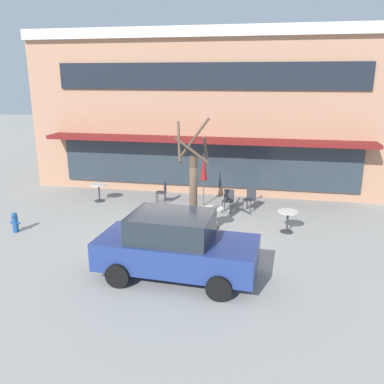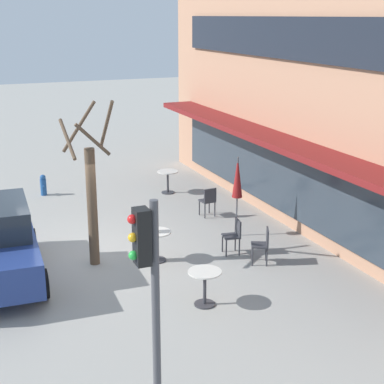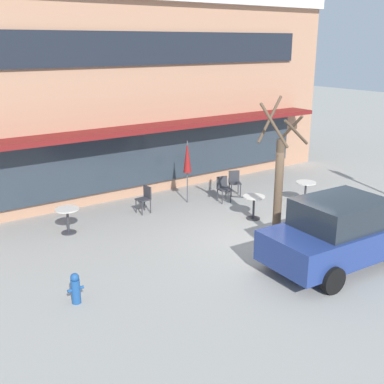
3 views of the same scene
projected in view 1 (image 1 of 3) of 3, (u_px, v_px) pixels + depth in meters
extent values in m
plane|color=#9E9B93|center=(174.00, 246.00, 12.87)|extent=(80.00, 80.00, 0.00)
cube|color=tan|center=(218.00, 107.00, 21.31)|extent=(16.59, 8.00, 7.20)
cube|color=silver|center=(206.00, 31.00, 16.51)|extent=(16.59, 0.24, 0.44)
cube|color=maroon|center=(204.00, 140.00, 17.31)|extent=(14.11, 1.10, 0.16)
cube|color=#1E232D|center=(206.00, 76.00, 17.05)|extent=(13.28, 0.10, 1.10)
cube|color=#2D3842|center=(205.00, 165.00, 18.10)|extent=(13.28, 0.10, 1.90)
cylinder|color=#333338|center=(100.00, 201.00, 17.45)|extent=(0.44, 0.44, 0.03)
cylinder|color=#333338|center=(99.00, 193.00, 17.35)|extent=(0.07, 0.07, 0.70)
cylinder|color=silver|center=(99.00, 184.00, 17.25)|extent=(0.70, 0.70, 0.03)
cylinder|color=#333338|center=(287.00, 232.00, 13.99)|extent=(0.44, 0.44, 0.03)
cylinder|color=#333338|center=(287.00, 222.00, 13.89)|extent=(0.07, 0.07, 0.70)
cylinder|color=silver|center=(288.00, 212.00, 13.79)|extent=(0.70, 0.70, 0.03)
cylinder|color=#333338|center=(213.00, 228.00, 14.34)|extent=(0.44, 0.44, 0.03)
cylinder|color=#333338|center=(213.00, 218.00, 14.24)|extent=(0.07, 0.07, 0.70)
cylinder|color=silver|center=(213.00, 208.00, 14.14)|extent=(0.70, 0.70, 0.03)
cylinder|color=#4C4C51|center=(204.00, 180.00, 16.60)|extent=(0.04, 0.04, 2.20)
cone|color=maroon|center=(204.00, 167.00, 16.45)|extent=(0.28, 0.28, 1.10)
cylinder|color=#333338|center=(250.00, 207.00, 15.95)|extent=(0.04, 0.04, 0.45)
cylinder|color=#333338|center=(243.00, 205.00, 16.15)|extent=(0.04, 0.04, 0.45)
cylinder|color=#333338|center=(255.00, 205.00, 16.20)|extent=(0.04, 0.04, 0.45)
cylinder|color=#333338|center=(247.00, 203.00, 16.40)|extent=(0.04, 0.04, 0.45)
cube|color=#333338|center=(249.00, 199.00, 16.11)|extent=(0.54, 0.54, 0.04)
cube|color=#333338|center=(251.00, 193.00, 16.18)|extent=(0.38, 0.21, 0.40)
cylinder|color=#333338|center=(231.00, 209.00, 15.77)|extent=(0.04, 0.04, 0.45)
cylinder|color=#333338|center=(222.00, 208.00, 15.88)|extent=(0.04, 0.04, 0.45)
cylinder|color=#333338|center=(233.00, 206.00, 16.07)|extent=(0.04, 0.04, 0.45)
cylinder|color=#333338|center=(225.00, 205.00, 16.19)|extent=(0.04, 0.04, 0.45)
cube|color=#333338|center=(228.00, 201.00, 15.91)|extent=(0.46, 0.46, 0.04)
cube|color=#333338|center=(229.00, 194.00, 16.01)|extent=(0.40, 0.10, 0.40)
cylinder|color=#333338|center=(156.00, 199.00, 16.98)|extent=(0.04, 0.04, 0.45)
cylinder|color=#333338|center=(158.00, 197.00, 17.31)|extent=(0.04, 0.04, 0.45)
cylinder|color=#333338|center=(164.00, 199.00, 16.95)|extent=(0.04, 0.04, 0.45)
cylinder|color=#333338|center=(166.00, 197.00, 17.27)|extent=(0.04, 0.04, 0.45)
cube|color=#333338|center=(161.00, 192.00, 17.06)|extent=(0.44, 0.44, 0.04)
cube|color=#333338|center=(165.00, 188.00, 16.98)|extent=(0.08, 0.40, 0.40)
cube|color=navy|center=(177.00, 252.00, 10.72)|extent=(4.29, 2.01, 0.76)
cube|color=#232B33|center=(171.00, 226.00, 10.56)|extent=(2.18, 1.71, 0.68)
cylinder|color=black|center=(231.00, 257.00, 11.35)|extent=(0.65, 0.25, 0.64)
cylinder|color=black|center=(219.00, 288.00, 9.68)|extent=(0.65, 0.25, 0.64)
cylinder|color=black|center=(143.00, 247.00, 11.97)|extent=(0.65, 0.25, 0.64)
cylinder|color=black|center=(118.00, 275.00, 10.29)|extent=(0.65, 0.25, 0.64)
cylinder|color=brown|center=(193.00, 201.00, 12.67)|extent=(0.24, 0.24, 2.85)
cylinder|color=brown|center=(206.00, 148.00, 12.14)|extent=(0.10, 0.80, 0.80)
cylinder|color=brown|center=(195.00, 138.00, 12.56)|extent=(0.94, 0.18, 1.24)
cylinder|color=brown|center=(179.00, 142.00, 12.12)|extent=(0.33, 0.92, 1.14)
cylinder|color=brown|center=(192.00, 150.00, 11.73)|extent=(1.04, 0.17, 0.79)
cylinder|color=#1E4C8C|center=(15.00, 224.00, 13.95)|extent=(0.20, 0.20, 0.55)
sphere|color=#1E4C8C|center=(14.00, 215.00, 13.86)|extent=(0.19, 0.19, 0.19)
cylinder|color=#1E4C8C|center=(12.00, 223.00, 13.96)|extent=(0.10, 0.07, 0.07)
cylinder|color=#1E4C8C|center=(19.00, 223.00, 13.91)|extent=(0.10, 0.07, 0.07)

